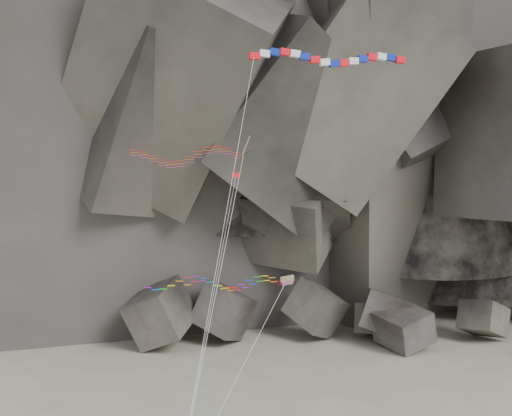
{
  "coord_description": "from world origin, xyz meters",
  "views": [
    {
      "loc": [
        4.21,
        -46.5,
        23.23
      ],
      "look_at": [
        2.95,
        6.0,
        19.87
      ],
      "focal_mm": 45.0,
      "sensor_mm": 36.0,
      "label": 1
    }
  ],
  "objects_px": {
    "parafoil_kite": "(212,283)",
    "delta_kite": "(181,155)",
    "banner_kite": "(328,59)",
    "pennant_kite": "(225,231)"
  },
  "relations": [
    {
      "from": "delta_kite",
      "to": "pennant_kite",
      "type": "bearing_deg",
      "value": -35.59
    },
    {
      "from": "delta_kite",
      "to": "pennant_kite",
      "type": "xyz_separation_m",
      "value": [
        3.71,
        -2.31,
        -5.93
      ]
    },
    {
      "from": "delta_kite",
      "to": "banner_kite",
      "type": "height_order",
      "value": "banner_kite"
    },
    {
      "from": "delta_kite",
      "to": "banner_kite",
      "type": "xyz_separation_m",
      "value": [
        11.79,
        -0.0,
        7.56
      ]
    },
    {
      "from": "pennant_kite",
      "to": "banner_kite",
      "type": "bearing_deg",
      "value": -5.81
    },
    {
      "from": "parafoil_kite",
      "to": "delta_kite",
      "type": "bearing_deg",
      "value": 113.14
    },
    {
      "from": "parafoil_kite",
      "to": "pennant_kite",
      "type": "bearing_deg",
      "value": -34.46
    },
    {
      "from": "banner_kite",
      "to": "parafoil_kite",
      "type": "xyz_separation_m",
      "value": [
        -9.09,
        -2.19,
        -17.52
      ]
    },
    {
      "from": "parafoil_kite",
      "to": "pennant_kite",
      "type": "height_order",
      "value": "pennant_kite"
    },
    {
      "from": "delta_kite",
      "to": "banner_kite",
      "type": "relative_size",
      "value": 0.78
    }
  ]
}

